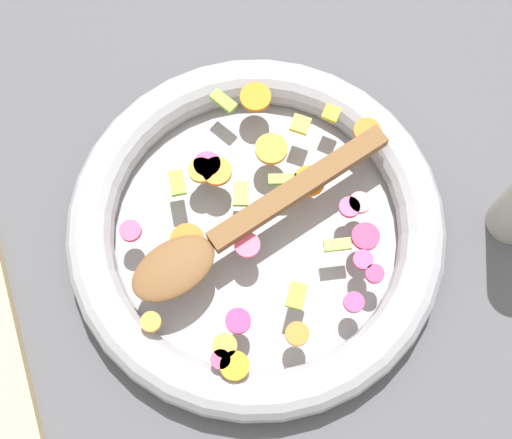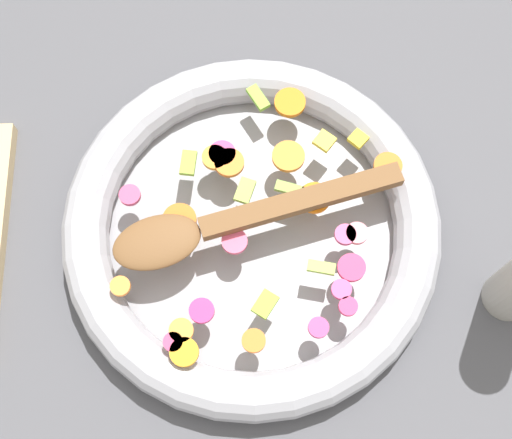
% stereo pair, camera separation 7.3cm
% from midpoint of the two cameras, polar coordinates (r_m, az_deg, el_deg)
% --- Properties ---
extents(ground_plane, '(4.00, 4.00, 0.00)m').
position_cam_midpoint_polar(ground_plane, '(0.78, 2.66, -1.60)').
color(ground_plane, '#4C4C51').
extents(skillet, '(0.40, 0.40, 0.05)m').
position_cam_midpoint_polar(skillet, '(0.76, 2.73, -1.09)').
color(skillet, gray).
rests_on(skillet, ground_plane).
extents(chopped_vegetables, '(0.31, 0.31, 0.01)m').
position_cam_midpoint_polar(chopped_vegetables, '(0.73, 3.72, -0.17)').
color(chopped_vegetables, orange).
rests_on(chopped_vegetables, skillet).
extents(wooden_spoon, '(0.12, 0.30, 0.01)m').
position_cam_midpoint_polar(wooden_spoon, '(0.71, 0.95, -0.63)').
color(wooden_spoon, brown).
rests_on(wooden_spoon, chopped_vegetables).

